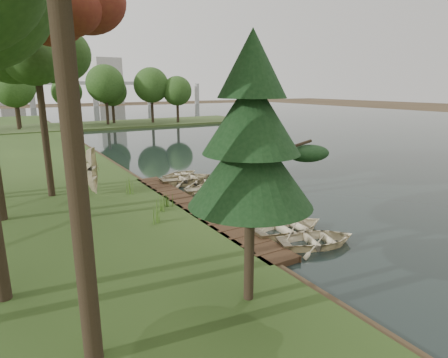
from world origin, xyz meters
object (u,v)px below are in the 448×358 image
boardwalk (195,209)px  stored_rowboat (95,189)px  rowboat_2 (268,217)px  rowboat_1 (289,225)px  rowboat_0 (317,238)px  pine_tree (251,139)px

boardwalk → stored_rowboat: bearing=127.4°
stored_rowboat → rowboat_2: bearing=-119.2°
rowboat_1 → rowboat_2: 1.59m
rowboat_2 → stored_rowboat: stored_rowboat is taller
rowboat_0 → stored_rowboat: 14.43m
pine_tree → rowboat_0: bearing=23.2°
stored_rowboat → pine_tree: (1.49, -15.01, 4.91)m
rowboat_2 → stored_rowboat: (-6.63, 9.38, 0.21)m
rowboat_1 → pine_tree: bearing=131.4°
boardwalk → rowboat_0: rowboat_0 is taller
stored_rowboat → rowboat_0: bearing=-126.4°
stored_rowboat → pine_tree: pine_tree is taller
rowboat_2 → rowboat_0: bearing=-171.0°
rowboat_1 → stored_rowboat: stored_rowboat is taller
boardwalk → pine_tree: bearing=-106.5°
rowboat_1 → pine_tree: pine_tree is taller
rowboat_0 → pine_tree: (-5.30, -2.27, 5.10)m
rowboat_0 → rowboat_2: size_ratio=1.08×
boardwalk → pine_tree: size_ratio=1.93×
rowboat_1 → pine_tree: (-5.19, -4.04, 5.07)m
boardwalk → rowboat_2: bearing=-58.2°
pine_tree → rowboat_1: bearing=37.9°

